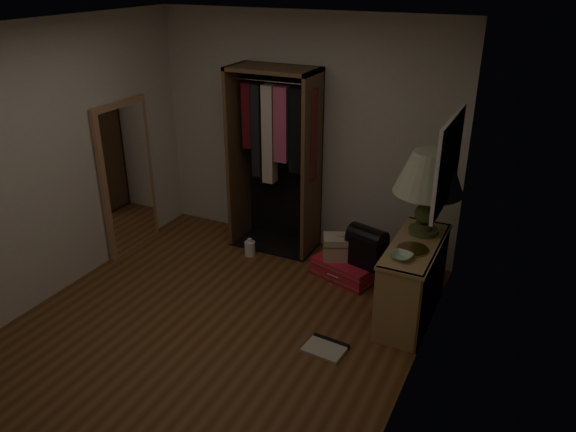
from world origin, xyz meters
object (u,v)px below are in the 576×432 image
object	(u,v)px
console_bookshelf	(413,277)
pink_suitcase	(347,268)
table_lamp	(429,174)
black_bag	(367,245)
open_wardrobe	(278,146)
floor_mirror	(127,178)
train_case	(341,247)
white_jug	(250,248)

from	to	relation	value
console_bookshelf	pink_suitcase	world-z (taller)	console_bookshelf
pink_suitcase	table_lamp	bearing A→B (deg)	4.66
table_lamp	black_bag	bearing A→B (deg)	163.78
table_lamp	console_bookshelf	bearing A→B (deg)	-91.44
open_wardrobe	black_bag	bearing A→B (deg)	-16.41
console_bookshelf	table_lamp	distance (m)	0.96
console_bookshelf	table_lamp	size ratio (longest dim) A/B	1.40
floor_mirror	black_bag	distance (m)	2.73
pink_suitcase	black_bag	distance (m)	0.37
black_bag	console_bookshelf	bearing A→B (deg)	-17.49
black_bag	table_lamp	bearing A→B (deg)	-0.29
black_bag	train_case	bearing A→B (deg)	-164.95
train_case	table_lamp	xyz separation A→B (m)	(0.86, -0.17, 1.00)
console_bookshelf	white_jug	bearing A→B (deg)	170.06
console_bookshelf	table_lamp	bearing A→B (deg)	88.56
floor_mirror	train_case	bearing A→B (deg)	10.16
train_case	console_bookshelf	bearing A→B (deg)	-48.26
floor_mirror	train_case	distance (m)	2.48
floor_mirror	black_bag	size ratio (longest dim) A/B	3.92
console_bookshelf	open_wardrobe	bearing A→B (deg)	157.52
train_case	table_lamp	world-z (taller)	table_lamp
pink_suitcase	table_lamp	distance (m)	1.46
console_bookshelf	train_case	bearing A→B (deg)	155.88
train_case	black_bag	distance (m)	0.29
black_bag	pink_suitcase	bearing A→B (deg)	-164.16
floor_mirror	train_case	xyz separation A→B (m)	(2.38, 0.43, -0.53)
console_bookshelf	floor_mirror	world-z (taller)	floor_mirror
pink_suitcase	train_case	world-z (taller)	train_case
floor_mirror	pink_suitcase	world-z (taller)	floor_mirror
console_bookshelf	floor_mirror	size ratio (longest dim) A/B	0.66
table_lamp	white_jug	world-z (taller)	table_lamp
floor_mirror	white_jug	world-z (taller)	floor_mirror
black_bag	table_lamp	distance (m)	1.09
floor_mirror	black_bag	world-z (taller)	floor_mirror
white_jug	floor_mirror	bearing A→B (deg)	-163.88
table_lamp	pink_suitcase	bearing A→B (deg)	167.75
floor_mirror	table_lamp	world-z (taller)	floor_mirror
white_jug	train_case	bearing A→B (deg)	2.48
black_bag	table_lamp	world-z (taller)	table_lamp
floor_mirror	black_bag	xyz separation A→B (m)	(2.66, 0.42, -0.44)
open_wardrobe	black_bag	size ratio (longest dim) A/B	4.73
train_case	black_bag	bearing A→B (deg)	-25.01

